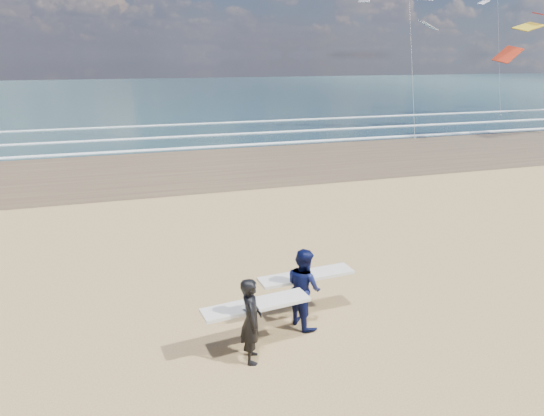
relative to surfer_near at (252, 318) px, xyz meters
name	(u,v)px	position (x,y,z in m)	size (l,w,h in m)	color
wet_sand_strip	(476,146)	(20.13, 18.07, -0.88)	(220.00, 12.00, 0.01)	brown
ocean	(255,91)	(20.13, 72.07, -0.88)	(220.00, 100.00, 0.02)	#193038
foam_breakers	(394,125)	(20.13, 28.17, -0.84)	(220.00, 11.70, 0.05)	white
surfer_near	(252,318)	(0.00, 0.00, 0.00)	(2.25, 1.09, 1.74)	black
surfer_far	(304,287)	(1.42, 0.91, 0.01)	(2.23, 1.19, 1.79)	#0B113D
kite_1	(411,37)	(18.68, 24.51, 6.08)	(6.72, 4.84, 11.99)	slate
kite_5	(499,43)	(34.61, 33.67, 6.00)	(4.47, 4.59, 13.45)	slate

